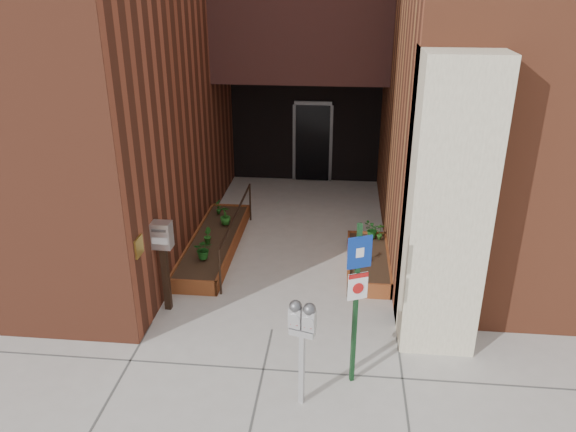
# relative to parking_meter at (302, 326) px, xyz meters

# --- Properties ---
(ground) EXTENTS (80.00, 80.00, 0.00)m
(ground) POSITION_rel_parking_meter_xyz_m (-0.61, 1.61, -1.21)
(ground) COLOR #9E9991
(ground) RESTS_ON ground
(planter_left) EXTENTS (0.90, 3.60, 0.30)m
(planter_left) POSITION_rel_parking_meter_xyz_m (-2.16, 4.31, -1.08)
(planter_left) COLOR brown
(planter_left) RESTS_ON ground
(planter_right) EXTENTS (0.80, 2.20, 0.30)m
(planter_right) POSITION_rel_parking_meter_xyz_m (0.99, 3.81, -1.08)
(planter_right) COLOR brown
(planter_right) RESTS_ON ground
(handrail) EXTENTS (0.04, 3.34, 0.90)m
(handrail) POSITION_rel_parking_meter_xyz_m (-1.66, 4.26, -0.47)
(handrail) COLOR black
(handrail) RESTS_ON ground
(parking_meter) EXTENTS (0.36, 0.21, 1.57)m
(parking_meter) POSITION_rel_parking_meter_xyz_m (0.00, 0.00, 0.00)
(parking_meter) COLOR #B9B8BB
(parking_meter) RESTS_ON ground
(sign_post) EXTENTS (0.31, 0.15, 2.43)m
(sign_post) POSITION_rel_parking_meter_xyz_m (0.68, 0.50, 0.28)
(sign_post) COLOR #14381B
(sign_post) RESTS_ON ground
(payment_dropbox) EXTENTS (0.33, 0.25, 1.62)m
(payment_dropbox) POSITION_rel_parking_meter_xyz_m (-2.45, 2.06, -0.05)
(payment_dropbox) COLOR black
(payment_dropbox) RESTS_ON ground
(shrub_left_a) EXTENTS (0.39, 0.39, 0.39)m
(shrub_left_a) POSITION_rel_parking_meter_xyz_m (-2.13, 3.37, -0.72)
(shrub_left_a) COLOR #174F16
(shrub_left_a) RESTS_ON planter_left
(shrub_left_b) EXTENTS (0.23, 0.23, 0.33)m
(shrub_left_b) POSITION_rel_parking_meter_xyz_m (-2.22, 4.02, -0.75)
(shrub_left_b) COLOR #1E5B1A
(shrub_left_b) RESTS_ON planter_left
(shrub_left_c) EXTENTS (0.27, 0.27, 0.41)m
(shrub_left_c) POSITION_rel_parking_meter_xyz_m (-2.05, 4.98, -0.71)
(shrub_left_c) COLOR #205C1A
(shrub_left_c) RESTS_ON planter_left
(shrub_left_d) EXTENTS (0.20, 0.20, 0.35)m
(shrub_left_d) POSITION_rel_parking_meter_xyz_m (-2.32, 5.53, -0.74)
(shrub_left_d) COLOR #1A5A19
(shrub_left_d) RESTS_ON planter_left
(shrub_right_a) EXTENTS (0.25, 0.25, 0.35)m
(shrub_right_a) POSITION_rel_parking_meter_xyz_m (0.74, 3.43, -0.74)
(shrub_right_a) COLOR #1C4F16
(shrub_right_a) RESTS_ON planter_right
(shrub_right_b) EXTENTS (0.19, 0.19, 0.36)m
(shrub_right_b) POSITION_rel_parking_meter_xyz_m (1.24, 4.55, -0.73)
(shrub_right_b) COLOR #1F5317
(shrub_right_b) RESTS_ON planter_right
(shrub_right_c) EXTENTS (0.43, 0.43, 0.35)m
(shrub_right_c) POSITION_rel_parking_meter_xyz_m (1.08, 4.61, -0.74)
(shrub_right_c) COLOR #175318
(shrub_right_c) RESTS_ON planter_right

